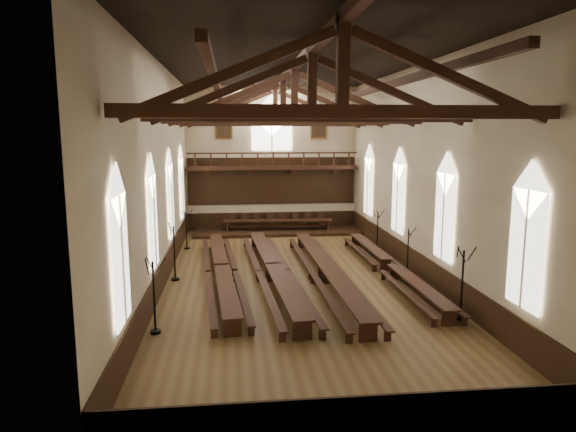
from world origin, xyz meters
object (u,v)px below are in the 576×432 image
at_px(candelabrum_left_mid, 175,263).
at_px(candelabrum_right_mid, 408,261).
at_px(refectory_row_c, 326,269).
at_px(candelabrum_right_far, 377,238).
at_px(dais, 278,231).
at_px(candelabrum_left_far, 187,237).
at_px(refectory_row_d, 390,265).
at_px(candelabrum_right_near, 461,297).
at_px(refectory_row_a, 221,268).
at_px(high_table, 278,221).
at_px(candelabrum_left_near, 155,310).
at_px(refectory_row_b, 273,268).

bearing_deg(candelabrum_left_mid, candelabrum_right_mid, -2.01).
distance_m(refectory_row_c, candelabrum_right_far, 7.09).
bearing_deg(dais, candelabrum_left_mid, -118.22).
bearing_deg(candelabrum_left_far, refectory_row_d, -33.55).
bearing_deg(candelabrum_left_mid, refectory_row_d, -1.68).
bearing_deg(candelabrum_right_near, refectory_row_d, 97.75).
distance_m(refectory_row_c, candelabrum_right_near, 6.73).
bearing_deg(dais, refectory_row_d, -68.09).
bearing_deg(refectory_row_d, refectory_row_a, 179.00).
distance_m(refectory_row_d, dais, 12.00).
relative_size(candelabrum_right_near, candelabrum_right_mid, 1.17).
distance_m(high_table, candelabrum_right_far, 7.98).
distance_m(refectory_row_a, candelabrum_left_far, 7.02).
relative_size(candelabrum_left_far, candelabrum_right_mid, 1.00).
bearing_deg(high_table, candelabrum_right_mid, -64.75).
xyz_separation_m(refectory_row_d, dais, (-4.48, 11.13, -0.40)).
xyz_separation_m(refectory_row_c, refectory_row_d, (3.28, 0.63, -0.07)).
distance_m(candelabrum_left_near, candelabrum_right_near, 11.10).
distance_m(candelabrum_left_far, candelabrum_right_far, 11.22).
bearing_deg(refectory_row_c, candelabrum_left_far, 133.26).
distance_m(refectory_row_d, candelabrum_left_mid, 10.30).
distance_m(dais, candelabrum_left_mid, 12.31).
relative_size(refectory_row_b, candelabrum_right_far, 6.22).
height_order(refectory_row_d, candelabrum_right_mid, candelabrum_right_mid).
distance_m(refectory_row_d, candelabrum_right_mid, 0.85).
bearing_deg(candelabrum_left_mid, high_table, 61.78).
height_order(refectory_row_c, candelabrum_right_near, candelabrum_right_near).
bearing_deg(refectory_row_d, high_table, 111.91).
bearing_deg(refectory_row_a, refectory_row_d, -1.00).
distance_m(high_table, candelabrum_left_mid, 12.29).
distance_m(refectory_row_d, candelabrum_right_far, 5.22).
bearing_deg(refectory_row_b, candelabrum_left_mid, 174.13).
distance_m(dais, candelabrum_left_far, 7.26).
relative_size(refectory_row_d, candelabrum_right_near, 5.03).
distance_m(candelabrum_left_near, candelabrum_right_mid, 12.64).
bearing_deg(candelabrum_right_far, candelabrum_left_far, 171.46).
xyz_separation_m(refectory_row_c, candelabrum_right_near, (4.09, -5.34, 0.26)).
bearing_deg(candelabrum_left_far, candelabrum_left_near, -90.00).
distance_m(refectory_row_b, high_table, 11.37).
height_order(candelabrum_left_near, candelabrum_left_far, candelabrum_left_near).
relative_size(refectory_row_b, refectory_row_d, 1.09).
height_order(dais, high_table, high_table).
bearing_deg(candelabrum_left_far, refectory_row_b, -56.90).
xyz_separation_m(dais, candelabrum_right_near, (5.29, -17.10, 0.74)).
xyz_separation_m(refectory_row_c, high_table, (-1.20, 11.76, 0.22)).
distance_m(dais, candelabrum_right_near, 17.92).
height_order(candelabrum_left_near, candelabrum_right_near, candelabrum_right_near).
distance_m(refectory_row_a, refectory_row_b, 2.42).
xyz_separation_m(candelabrum_left_near, candelabrum_left_mid, (0.00, 6.44, 0.02)).
bearing_deg(high_table, refectory_row_d, -68.09).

